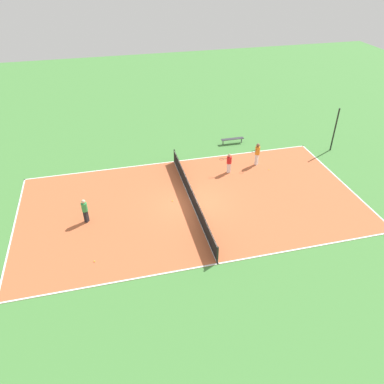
% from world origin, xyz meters
% --- Properties ---
extents(ground_plane, '(80.00, 80.00, 0.00)m').
position_xyz_m(ground_plane, '(0.00, 0.00, 0.00)').
color(ground_plane, '#47843D').
extents(court_surface, '(11.71, 22.44, 0.02)m').
position_xyz_m(court_surface, '(0.00, 0.00, 0.01)').
color(court_surface, '#C66038').
rests_on(court_surface, ground_plane).
extents(tennis_net, '(11.51, 0.10, 1.10)m').
position_xyz_m(tennis_net, '(0.00, 0.00, 0.58)').
color(tennis_net, black).
rests_on(tennis_net, court_surface).
extents(bench, '(0.36, 1.98, 0.45)m').
position_xyz_m(bench, '(-7.75, 5.49, 0.39)').
color(bench, '#333338').
rests_on(bench, ground_plane).
extents(player_center_orange, '(0.83, 0.94, 1.81)m').
position_xyz_m(player_center_orange, '(-3.79, 6.08, 1.07)').
color(player_center_orange, white).
rests_on(player_center_orange, court_surface).
extents(player_far_green, '(0.50, 0.50, 1.64)m').
position_xyz_m(player_far_green, '(0.34, -6.81, 0.95)').
color(player_far_green, black).
rests_on(player_far_green, court_surface).
extents(player_coach_red, '(0.37, 0.94, 1.57)m').
position_xyz_m(player_coach_red, '(-3.19, 3.61, 0.92)').
color(player_coach_red, white).
rests_on(player_coach_red, court_surface).
extents(tennis_ball_far_baseline, '(0.07, 0.07, 0.07)m').
position_xyz_m(tennis_ball_far_baseline, '(-2.76, 6.72, 0.06)').
color(tennis_ball_far_baseline, '#CCE033').
rests_on(tennis_ball_far_baseline, court_surface).
extents(tennis_ball_near_net, '(0.07, 0.07, 0.07)m').
position_xyz_m(tennis_ball_near_net, '(-0.50, -1.23, 0.06)').
color(tennis_ball_near_net, '#CCE033').
rests_on(tennis_ball_near_net, court_surface).
extents(tennis_ball_right_alley, '(0.07, 0.07, 0.07)m').
position_xyz_m(tennis_ball_right_alley, '(4.05, -6.47, 0.06)').
color(tennis_ball_right_alley, '#CCE033').
rests_on(tennis_ball_right_alley, court_surface).
extents(fence_post_back_left, '(0.12, 0.12, 3.65)m').
position_xyz_m(fence_post_back_left, '(-4.62, 13.03, 1.83)').
color(fence_post_back_left, black).
rests_on(fence_post_back_left, ground_plane).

